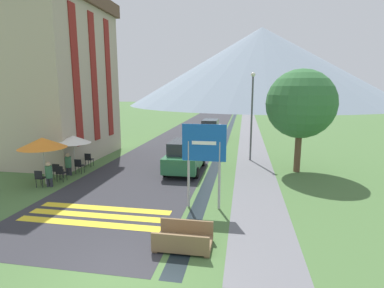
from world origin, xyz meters
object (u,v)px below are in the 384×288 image
(cafe_chair_nearest, at_px, (40,177))
(person_seated_near, at_px, (49,173))
(person_seated_far, at_px, (68,163))
(tree_by_path, at_px, (301,104))
(parked_car_near, at_px, (185,156))
(cafe_chair_far_right, at_px, (89,159))
(cafe_umbrella_front_orange, at_px, (42,143))
(parked_car_far, at_px, (210,129))
(footbridge, at_px, (184,240))
(cafe_chair_middle, at_px, (79,165))
(cafe_umbrella_middle_white, at_px, (73,139))
(hotel_building, at_px, (57,71))
(streetlamp, at_px, (252,110))
(cafe_chair_near_left, at_px, (61,172))
(cafe_chair_near_right, at_px, (57,170))
(road_sign, at_px, (204,153))

(cafe_chair_nearest, height_order, person_seated_near, person_seated_near)
(person_seated_near, relative_size, person_seated_far, 1.00)
(person_seated_far, xyz_separation_m, tree_by_path, (12.59, 2.99, 3.20))
(parked_car_near, bearing_deg, cafe_chair_nearest, -147.60)
(cafe_chair_far_right, xyz_separation_m, tree_by_path, (12.43, 1.08, 3.38))
(cafe_umbrella_front_orange, bearing_deg, person_seated_far, 81.49)
(parked_car_far, bearing_deg, footbridge, -85.79)
(cafe_chair_nearest, xyz_separation_m, cafe_chair_middle, (0.59, 2.51, 0.00))
(footbridge, relative_size, cafe_chair_far_right, 2.00)
(cafe_umbrella_front_orange, distance_m, cafe_umbrella_middle_white, 2.18)
(hotel_building, distance_m, person_seated_far, 7.04)
(tree_by_path, bearing_deg, footbridge, -116.97)
(parked_car_near, relative_size, streetlamp, 0.73)
(cafe_chair_middle, height_order, tree_by_path, tree_by_path)
(hotel_building, bearing_deg, person_seated_far, -54.27)
(cafe_chair_nearest, height_order, streetlamp, streetlamp)
(cafe_chair_near_left, xyz_separation_m, cafe_umbrella_front_orange, (-0.50, -0.52, 1.61))
(cafe_chair_nearest, relative_size, person_seated_near, 0.67)
(cafe_chair_near_left, height_order, cafe_chair_nearest, same)
(cafe_umbrella_middle_white, xyz_separation_m, streetlamp, (9.89, 4.91, 1.43))
(hotel_building, height_order, streetlamp, hotel_building)
(person_seated_far, bearing_deg, hotel_building, 125.73)
(cafe_chair_far_right, distance_m, person_seated_near, 3.89)
(cafe_chair_middle, relative_size, person_seated_near, 0.67)
(parked_car_far, xyz_separation_m, cafe_umbrella_middle_white, (-6.20, -13.54, 1.04))
(parked_car_far, bearing_deg, person_seated_far, -114.16)
(cafe_chair_middle, height_order, person_seated_near, person_seated_near)
(footbridge, bearing_deg, cafe_chair_middle, 137.41)
(cafe_umbrella_front_orange, bearing_deg, cafe_chair_near_right, 85.35)
(person_seated_far, bearing_deg, cafe_chair_near_right, -102.87)
(cafe_chair_far_right, bearing_deg, cafe_chair_near_right, -73.75)
(hotel_building, distance_m, cafe_chair_near_right, 7.55)
(cafe_chair_near_right, relative_size, tree_by_path, 0.15)
(hotel_building, xyz_separation_m, footbridge, (10.59, -10.30, -5.63))
(parked_car_near, distance_m, cafe_chair_far_right, 6.06)
(person_seated_near, bearing_deg, tree_by_path, 21.84)
(cafe_umbrella_front_orange, height_order, streetlamp, streetlamp)
(footbridge, height_order, cafe_chair_middle, cafe_chair_middle)
(footbridge, bearing_deg, cafe_umbrella_front_orange, 149.38)
(cafe_chair_far_right, bearing_deg, streetlamp, 42.96)
(road_sign, distance_m, cafe_chair_near_right, 8.73)
(cafe_chair_near_right, height_order, cafe_umbrella_middle_white, cafe_umbrella_middle_white)
(cafe_umbrella_front_orange, height_order, tree_by_path, tree_by_path)
(cafe_chair_far_right, bearing_deg, parked_car_far, 86.51)
(footbridge, xyz_separation_m, cafe_chair_middle, (-7.41, 6.81, 0.29))
(parked_car_near, xyz_separation_m, tree_by_path, (6.39, 1.05, 2.99))
(person_seated_near, bearing_deg, parked_car_far, 69.16)
(cafe_chair_nearest, relative_size, cafe_umbrella_front_orange, 0.36)
(parked_car_near, height_order, cafe_chair_near_left, parked_car_near)
(road_sign, distance_m, cafe_umbrella_front_orange, 8.40)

